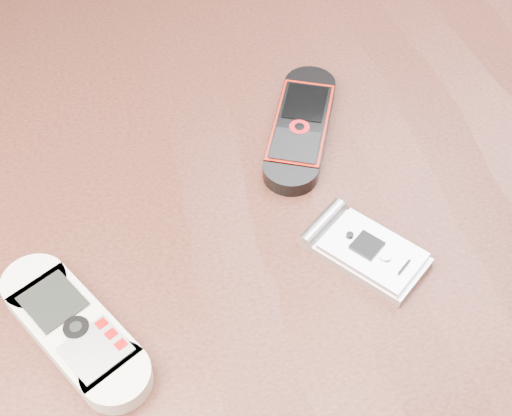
% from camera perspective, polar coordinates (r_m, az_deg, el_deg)
% --- Properties ---
extents(table, '(1.20, 0.80, 0.75)m').
position_cam_1_polar(table, '(0.66, -0.42, -6.51)').
color(table, black).
rests_on(table, ground).
extents(nokia_white, '(0.12, 0.15, 0.02)m').
position_cam_1_polar(nokia_white, '(0.52, -14.37, -9.32)').
color(nokia_white, white).
rests_on(nokia_white, table).
extents(nokia_black_red, '(0.11, 0.16, 0.02)m').
position_cam_1_polar(nokia_black_red, '(0.64, 3.60, 6.55)').
color(nokia_black_red, black).
rests_on(nokia_black_red, table).
extents(motorola_razr, '(0.10, 0.11, 0.01)m').
position_cam_1_polar(motorola_razr, '(0.55, 9.04, -3.48)').
color(motorola_razr, silver).
rests_on(motorola_razr, table).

